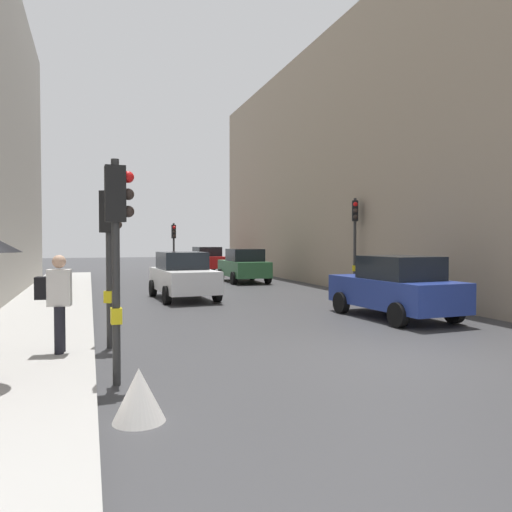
{
  "coord_description": "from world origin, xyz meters",
  "views": [
    {
      "loc": [
        -5.39,
        -8.01,
        2.18
      ],
      "look_at": [
        -0.0,
        8.15,
        1.67
      ],
      "focal_mm": 35.24,
      "sensor_mm": 36.0,
      "label": 1
    }
  ],
  "objects_px": {
    "warning_sign_triangle": "(139,395)",
    "car_white_compact": "(183,276)",
    "traffic_light_near_left": "(117,230)",
    "traffic_light_mid_street": "(355,228)",
    "traffic_light_far_median": "(174,240)",
    "car_red_sedan": "(206,260)",
    "car_blue_van": "(395,287)",
    "car_green_estate": "(244,266)",
    "pedestrian_with_black_backpack": "(57,298)",
    "traffic_light_near_right": "(110,237)"
  },
  "relations": [
    {
      "from": "traffic_light_far_median",
      "to": "car_red_sedan",
      "type": "xyz_separation_m",
      "value": [
        2.77,
        3.18,
        -1.38
      ]
    },
    {
      "from": "pedestrian_with_black_backpack",
      "to": "traffic_light_far_median",
      "type": "bearing_deg",
      "value": 75.51
    },
    {
      "from": "car_blue_van",
      "to": "traffic_light_near_right",
      "type": "bearing_deg",
      "value": -168.55
    },
    {
      "from": "car_green_estate",
      "to": "warning_sign_triangle",
      "type": "relative_size",
      "value": 6.49
    },
    {
      "from": "traffic_light_near_right",
      "to": "car_red_sedan",
      "type": "distance_m",
      "value": 24.9
    },
    {
      "from": "traffic_light_mid_street",
      "to": "warning_sign_triangle",
      "type": "height_order",
      "value": "traffic_light_mid_street"
    },
    {
      "from": "traffic_light_mid_street",
      "to": "traffic_light_near_right",
      "type": "distance_m",
      "value": 12.65
    },
    {
      "from": "car_red_sedan",
      "to": "car_white_compact",
      "type": "xyz_separation_m",
      "value": [
        -4.42,
        -15.58,
        0.0
      ]
    },
    {
      "from": "traffic_light_near_left",
      "to": "traffic_light_near_right",
      "type": "relative_size",
      "value": 1.04
    },
    {
      "from": "traffic_light_near_right",
      "to": "car_red_sedan",
      "type": "height_order",
      "value": "traffic_light_near_right"
    },
    {
      "from": "car_blue_van",
      "to": "warning_sign_triangle",
      "type": "relative_size",
      "value": 6.62
    },
    {
      "from": "traffic_light_far_median",
      "to": "warning_sign_triangle",
      "type": "height_order",
      "value": "traffic_light_far_median"
    },
    {
      "from": "traffic_light_near_left",
      "to": "traffic_light_near_right",
      "type": "distance_m",
      "value": 2.72
    },
    {
      "from": "traffic_light_near_left",
      "to": "traffic_light_far_median",
      "type": "xyz_separation_m",
      "value": [
        4.58,
        23.29,
        -0.09
      ]
    },
    {
      "from": "car_white_compact",
      "to": "traffic_light_near_left",
      "type": "bearing_deg",
      "value": -105.07
    },
    {
      "from": "car_blue_van",
      "to": "car_white_compact",
      "type": "bearing_deg",
      "value": 126.25
    },
    {
      "from": "car_red_sedan",
      "to": "pedestrian_with_black_backpack",
      "type": "relative_size",
      "value": 2.42
    },
    {
      "from": "traffic_light_far_median",
      "to": "car_white_compact",
      "type": "relative_size",
      "value": 0.76
    },
    {
      "from": "car_white_compact",
      "to": "pedestrian_with_black_backpack",
      "type": "bearing_deg",
      "value": -113.3
    },
    {
      "from": "traffic_light_far_median",
      "to": "warning_sign_triangle",
      "type": "relative_size",
      "value": 5.04
    },
    {
      "from": "car_green_estate",
      "to": "pedestrian_with_black_backpack",
      "type": "distance_m",
      "value": 17.73
    },
    {
      "from": "car_blue_van",
      "to": "warning_sign_triangle",
      "type": "distance_m",
      "value": 9.7
    },
    {
      "from": "pedestrian_with_black_backpack",
      "to": "car_white_compact",
      "type": "bearing_deg",
      "value": 66.7
    },
    {
      "from": "car_green_estate",
      "to": "car_white_compact",
      "type": "bearing_deg",
      "value": -123.73
    },
    {
      "from": "traffic_light_near_left",
      "to": "traffic_light_far_median",
      "type": "relative_size",
      "value": 1.04
    },
    {
      "from": "traffic_light_mid_street",
      "to": "car_white_compact",
      "type": "height_order",
      "value": "traffic_light_mid_street"
    },
    {
      "from": "traffic_light_near_left",
      "to": "pedestrian_with_black_backpack",
      "type": "xyz_separation_m",
      "value": [
        -0.96,
        1.84,
        -1.19
      ]
    },
    {
      "from": "car_green_estate",
      "to": "warning_sign_triangle",
      "type": "height_order",
      "value": "car_green_estate"
    },
    {
      "from": "traffic_light_near_left",
      "to": "warning_sign_triangle",
      "type": "relative_size",
      "value": 5.24
    },
    {
      "from": "car_green_estate",
      "to": "car_white_compact",
      "type": "xyz_separation_m",
      "value": [
        -4.42,
        -6.61,
        0.0
      ]
    },
    {
      "from": "traffic_light_near_left",
      "to": "traffic_light_mid_street",
      "type": "xyz_separation_m",
      "value": [
        9.98,
        10.47,
        0.36
      ]
    },
    {
      "from": "car_red_sedan",
      "to": "car_blue_van",
      "type": "bearing_deg",
      "value": -88.92
    },
    {
      "from": "warning_sign_triangle",
      "to": "car_white_compact",
      "type": "bearing_deg",
      "value": 77.53
    },
    {
      "from": "traffic_light_mid_street",
      "to": "car_white_compact",
      "type": "xyz_separation_m",
      "value": [
        -7.05,
        0.42,
        -1.83
      ]
    },
    {
      "from": "traffic_light_far_median",
      "to": "traffic_light_mid_street",
      "type": "relative_size",
      "value": 0.83
    },
    {
      "from": "car_red_sedan",
      "to": "pedestrian_with_black_backpack",
      "type": "bearing_deg",
      "value": -108.66
    },
    {
      "from": "traffic_light_near_left",
      "to": "pedestrian_with_black_backpack",
      "type": "relative_size",
      "value": 1.93
    },
    {
      "from": "traffic_light_near_left",
      "to": "car_blue_van",
      "type": "height_order",
      "value": "traffic_light_near_left"
    },
    {
      "from": "car_green_estate",
      "to": "car_red_sedan",
      "type": "xyz_separation_m",
      "value": [
        0.0,
        8.96,
        0.0
      ]
    },
    {
      "from": "traffic_light_near_left",
      "to": "car_green_estate",
      "type": "distance_m",
      "value": 19.04
    },
    {
      "from": "traffic_light_near_left",
      "to": "car_white_compact",
      "type": "relative_size",
      "value": 0.79
    },
    {
      "from": "car_green_estate",
      "to": "car_white_compact",
      "type": "distance_m",
      "value": 7.95
    },
    {
      "from": "car_blue_van",
      "to": "warning_sign_triangle",
      "type": "height_order",
      "value": "car_blue_van"
    },
    {
      "from": "pedestrian_with_black_backpack",
      "to": "car_blue_van",
      "type": "bearing_deg",
      "value": 15.66
    },
    {
      "from": "warning_sign_triangle",
      "to": "traffic_light_far_median",
      "type": "bearing_deg",
      "value": 79.95
    },
    {
      "from": "traffic_light_near_right",
      "to": "pedestrian_with_black_backpack",
      "type": "distance_m",
      "value": 1.71
    },
    {
      "from": "traffic_light_far_median",
      "to": "car_white_compact",
      "type": "height_order",
      "value": "traffic_light_far_median"
    },
    {
      "from": "car_red_sedan",
      "to": "car_blue_van",
      "type": "distance_m",
      "value": 22.18
    },
    {
      "from": "car_blue_van",
      "to": "car_red_sedan",
      "type": "bearing_deg",
      "value": 91.08
    },
    {
      "from": "car_white_compact",
      "to": "pedestrian_with_black_backpack",
      "type": "xyz_separation_m",
      "value": [
        -3.9,
        -9.05,
        0.29
      ]
    }
  ]
}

